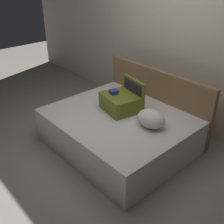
{
  "coord_description": "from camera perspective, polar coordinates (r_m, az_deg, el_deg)",
  "views": [
    {
      "loc": [
        2.3,
        -1.79,
        2.31
      ],
      "look_at": [
        0.0,
        0.29,
        0.59
      ],
      "focal_mm": 43.13,
      "sensor_mm": 36.0,
      "label": 1
    }
  ],
  "objects": [
    {
      "name": "bed",
      "position": [
        3.79,
        1.29,
        -4.01
      ],
      "size": [
        1.86,
        1.53,
        0.49
      ],
      "primitive_type": "cube",
      "color": "silver",
      "rests_on": "ground"
    },
    {
      "name": "back_wall",
      "position": [
        4.26,
        14.25,
        14.45
      ],
      "size": [
        8.0,
        0.1,
        2.6
      ],
      "primitive_type": "cube",
      "color": "beige",
      "rests_on": "ground"
    },
    {
      "name": "pillow_near_headboard",
      "position": [
        3.41,
        8.3,
        -1.41
      ],
      "size": [
        0.39,
        0.32,
        0.22
      ],
      "primitive_type": "ellipsoid",
      "rotation": [
        0.0,
        0.0,
        0.04
      ],
      "color": "white",
      "rests_on": "bed"
    },
    {
      "name": "hard_case_large",
      "position": [
        3.76,
        2.02,
        2.42
      ],
      "size": [
        0.57,
        0.55,
        0.42
      ],
      "rotation": [
        0.0,
        0.0,
        -0.2
      ],
      "color": "olive",
      "rests_on": "bed"
    },
    {
      "name": "ground_plane",
      "position": [
        3.72,
        -3.31,
        -9.43
      ],
      "size": [
        12.0,
        12.0,
        0.0
      ],
      "primitive_type": "plane",
      "color": "gray"
    },
    {
      "name": "headboard",
      "position": [
        4.2,
        9.39,
        2.66
      ],
      "size": [
        1.9,
        0.08,
        0.95
      ],
      "primitive_type": "cube",
      "color": "olive",
      "rests_on": "ground"
    }
  ]
}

